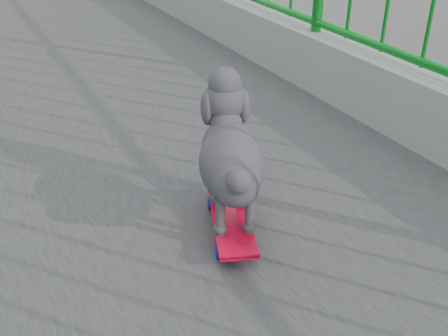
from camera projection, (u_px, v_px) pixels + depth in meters
name	position (u px, v px, depth m)	size (l,w,h in m)	color
skateboard	(231.00, 220.00, 1.77)	(0.27, 0.44, 0.06)	red
poodle	(230.00, 154.00, 1.68)	(0.31, 0.47, 0.42)	#272529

